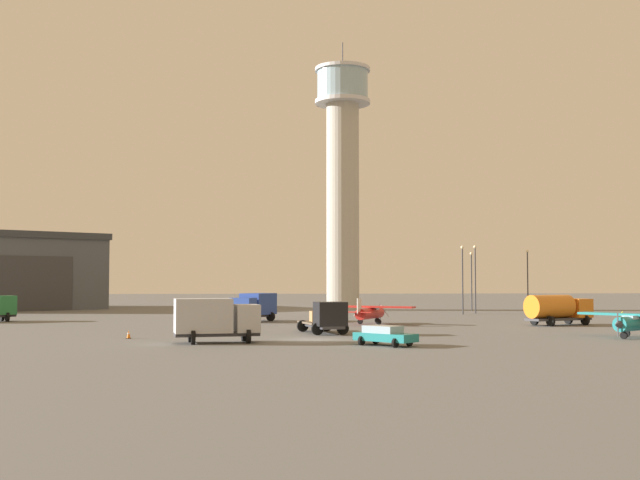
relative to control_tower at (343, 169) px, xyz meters
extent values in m
plane|color=#60605E|center=(-8.85, -58.89, -21.43)|extent=(400.00, 400.00, 0.00)
cylinder|color=#B2AD9E|center=(0.00, 0.00, -5.73)|extent=(4.97, 4.97, 31.40)
cylinder|color=silver|center=(0.00, 0.00, 10.27)|extent=(8.45, 8.45, 0.60)
cylinder|color=#99B7C6|center=(0.00, 0.00, 12.80)|extent=(7.78, 7.78, 4.46)
cylinder|color=silver|center=(0.00, 0.00, 15.28)|extent=(8.45, 8.45, 0.50)
cylinder|color=#38383D|center=(0.00, 0.00, 17.53)|extent=(0.16, 0.16, 4.00)
cube|color=#4C5159|center=(-52.17, 7.45, -16.08)|extent=(32.73, 31.23, 10.70)
cube|color=#35393E|center=(-52.17, 7.45, -10.23)|extent=(33.56, 32.06, 1.00)
cube|color=#38383A|center=(-46.53, -1.19, -17.41)|extent=(11.92, 7.86, 8.03)
cylinder|color=teal|center=(16.67, -58.86, -20.30)|extent=(5.32, 4.37, 1.15)
cone|color=#38383D|center=(14.18, -60.72, -20.30)|extent=(1.15, 1.14, 0.80)
cube|color=#38383D|center=(14.18, -60.72, -20.30)|extent=(0.10, 0.11, 1.76)
cube|color=teal|center=(16.45, -59.02, -19.63)|extent=(6.64, 8.25, 0.19)
cylinder|color=gold|center=(15.56, -57.84, -20.01)|extent=(0.60, 0.77, 1.26)
cube|color=#99B7C6|center=(15.78, -59.52, -19.98)|extent=(1.36, 1.34, 0.65)
cylinder|color=black|center=(14.89, -60.18, -21.15)|extent=(0.45, 0.54, 0.56)
cylinder|color=black|center=(16.21, -57.93, -21.15)|extent=(0.45, 0.54, 0.56)
cylinder|color=red|center=(-1.51, -38.66, -20.31)|extent=(3.72, 5.54, 1.13)
cone|color=#38383D|center=(-0.04, -35.96, -20.31)|extent=(1.09, 1.10, 0.79)
cube|color=#38383D|center=(-0.04, -35.96, -20.31)|extent=(0.11, 0.09, 1.73)
cube|color=red|center=(-1.38, -38.42, -19.66)|extent=(8.67, 5.56, 0.18)
cylinder|color=white|center=(-0.09, -39.11, -20.03)|extent=(0.82, 0.49, 1.24)
cylinder|color=white|center=(-2.66, -37.72, -20.03)|extent=(0.82, 0.49, 1.24)
cube|color=#99B7C6|center=(-0.98, -37.69, -20.00)|extent=(1.28, 1.31, 0.64)
cone|color=red|center=(-2.97, -41.35, -20.22)|extent=(1.36, 1.53, 0.85)
cube|color=white|center=(-2.97, -41.35, -19.49)|extent=(0.58, 0.93, 1.55)
cube|color=red|center=(-2.97, -41.35, -20.09)|extent=(2.80, 2.03, 0.09)
cylinder|color=black|center=(-0.46, -36.73, -21.15)|extent=(0.55, 0.39, 0.55)
cylinder|color=black|center=(-0.71, -39.30, -21.15)|extent=(0.55, 0.39, 0.55)
cylinder|color=black|center=(-2.48, -38.34, -21.15)|extent=(0.55, 0.39, 0.55)
cube|color=#38383D|center=(-7.53, -51.36, -20.81)|extent=(3.35, 7.23, 0.24)
cube|color=black|center=(-7.01, -53.82, -19.70)|extent=(2.78, 2.42, 1.96)
cube|color=#99B7C6|center=(-6.82, -54.72, -19.31)|extent=(2.04, 0.51, 0.98)
cube|color=brown|center=(-7.76, -50.26, -20.61)|extent=(3.36, 5.13, 0.16)
cube|color=#997547|center=(-7.86, -49.80, -20.08)|extent=(1.17, 1.17, 0.90)
cylinder|color=black|center=(-5.95, -53.52, -20.93)|extent=(1.04, 0.48, 1.00)
cylinder|color=black|center=(-8.09, -53.98, -20.93)|extent=(1.04, 0.48, 1.00)
cylinder|color=black|center=(-6.89, -49.09, -20.93)|extent=(1.04, 0.48, 1.00)
cylinder|color=black|center=(-9.03, -49.54, -20.93)|extent=(1.04, 0.48, 1.00)
cube|color=#38383D|center=(-13.35, -32.58, -20.81)|extent=(4.75, 6.07, 0.24)
cube|color=#2847A8|center=(-14.46, -34.40, -19.75)|extent=(2.97, 2.69, 1.88)
cube|color=#99B7C6|center=(-14.85, -35.05, -19.37)|extent=(1.84, 1.15, 0.94)
cube|color=#2847A8|center=(-12.85, -31.74, -19.53)|extent=(4.16, 4.66, 2.31)
cylinder|color=black|center=(-13.47, -34.92, -20.93)|extent=(1.00, 0.75, 1.00)
cylinder|color=black|center=(-15.37, -33.77, -20.93)|extent=(1.00, 0.75, 1.00)
cylinder|color=black|center=(-11.49, -31.64, -20.93)|extent=(1.00, 0.75, 1.00)
cylinder|color=black|center=(-13.39, -30.49, -20.93)|extent=(1.00, 0.75, 1.00)
cube|color=#38383D|center=(16.96, -41.95, -20.81)|extent=(7.29, 4.61, 0.24)
cube|color=orange|center=(19.30, -40.95, -19.75)|extent=(2.80, 3.07, 1.87)
cube|color=#99B7C6|center=(20.16, -40.58, -19.37)|extent=(0.90, 1.98, 0.94)
cylinder|color=orange|center=(15.91, -42.39, -19.54)|extent=(5.32, 4.00, 2.30)
cylinder|color=black|center=(18.80, -39.94, -20.93)|extent=(0.64, 1.03, 1.00)
cylinder|color=black|center=(19.68, -42.01, -20.93)|extent=(0.64, 1.03, 1.00)
cylinder|color=black|center=(14.56, -41.75, -20.93)|extent=(0.64, 1.03, 1.00)
cylinder|color=black|center=(15.44, -43.81, -20.93)|extent=(0.64, 1.03, 1.00)
cube|color=#38383D|center=(-15.89, -61.33, -20.81)|extent=(6.22, 2.89, 0.24)
cube|color=#B7BABF|center=(-13.77, -60.97, -19.69)|extent=(2.05, 2.63, 1.99)
cube|color=#99B7C6|center=(-13.00, -60.83, -19.29)|extent=(0.42, 2.01, 1.00)
cube|color=#B7BABF|center=(-16.87, -61.50, -19.47)|extent=(4.36, 3.02, 2.44)
cylinder|color=black|center=(-14.01, -59.92, -20.93)|extent=(0.44, 1.03, 1.00)
cylinder|color=black|center=(-13.65, -62.03, -20.93)|extent=(0.44, 1.03, 1.00)
cylinder|color=black|center=(-17.85, -60.58, -20.93)|extent=(0.44, 1.03, 1.00)
cylinder|color=black|center=(-17.48, -62.69, -20.93)|extent=(0.44, 1.03, 1.00)
cube|color=#287A42|center=(-40.42, -29.59, -19.66)|extent=(2.74, 2.85, 2.05)
cube|color=#99B7C6|center=(-39.70, -29.13, -19.25)|extent=(1.07, 1.62, 1.02)
cylinder|color=black|center=(-41.01, -28.79, -20.93)|extent=(0.77, 0.99, 1.00)
cylinder|color=black|center=(-39.95, -30.46, -20.93)|extent=(0.77, 0.99, 1.00)
cube|color=teal|center=(-4.26, -64.77, -20.83)|extent=(4.27, 4.40, 0.55)
cube|color=#99B7C6|center=(-4.41, -64.61, -20.31)|extent=(2.82, 2.87, 0.50)
cylinder|color=black|center=(-2.69, -65.29, -21.11)|extent=(0.59, 0.56, 0.64)
cylinder|color=black|center=(-3.85, -66.37, -21.11)|extent=(0.59, 0.56, 0.64)
cylinder|color=black|center=(-4.67, -63.16, -21.11)|extent=(0.59, 0.56, 0.64)
cylinder|color=black|center=(-5.83, -64.25, -21.11)|extent=(0.59, 0.56, 0.64)
cylinder|color=#38383D|center=(27.14, -4.38, -17.13)|extent=(0.18, 0.18, 8.59)
sphere|color=#F9E5B2|center=(27.14, -4.38, -12.62)|extent=(0.44, 0.44, 0.44)
cylinder|color=#38383D|center=(18.33, -5.46, -17.35)|extent=(0.18, 0.18, 8.16)
sphere|color=#F9E5B2|center=(18.33, -5.46, -13.05)|extent=(0.44, 0.44, 0.44)
cylinder|color=#38383D|center=(13.92, -16.99, -17.14)|extent=(0.18, 0.18, 8.58)
sphere|color=#F9E5B2|center=(13.92, -16.99, -12.62)|extent=(0.44, 0.44, 0.44)
cylinder|color=#38383D|center=(16.38, -14.31, -17.04)|extent=(0.18, 0.18, 8.76)
sphere|color=#F9E5B2|center=(16.38, -14.31, -12.44)|extent=(0.44, 0.44, 0.44)
cube|color=black|center=(-22.87, -56.56, -21.41)|extent=(0.36, 0.36, 0.04)
cone|color=orange|center=(-22.87, -56.56, -21.07)|extent=(0.30, 0.30, 0.64)
cylinder|color=white|center=(-22.87, -56.56, -21.04)|extent=(0.21, 0.21, 0.08)
camera|label=1|loc=(-13.12, -118.36, -16.93)|focal=44.18mm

